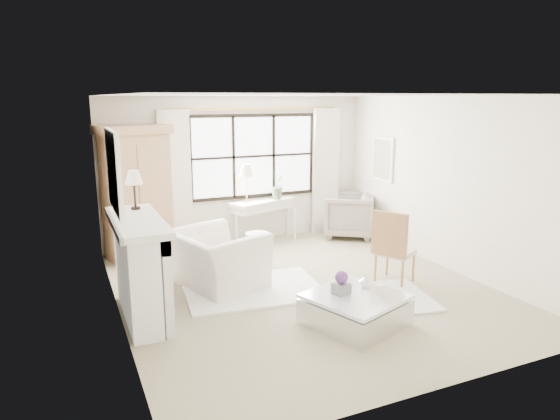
# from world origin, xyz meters

# --- Properties ---
(floor) EXTENTS (5.50, 5.50, 0.00)m
(floor) POSITION_xyz_m (0.00, 0.00, 0.00)
(floor) COLOR tan
(floor) RESTS_ON ground
(ceiling) EXTENTS (5.50, 5.50, 0.00)m
(ceiling) POSITION_xyz_m (0.00, 0.00, 2.70)
(ceiling) COLOR silver
(ceiling) RESTS_ON ground
(wall_back) EXTENTS (5.00, 0.00, 5.00)m
(wall_back) POSITION_xyz_m (0.00, 2.75, 1.35)
(wall_back) COLOR silver
(wall_back) RESTS_ON ground
(wall_front) EXTENTS (5.00, 0.00, 5.00)m
(wall_front) POSITION_xyz_m (0.00, -2.75, 1.35)
(wall_front) COLOR white
(wall_front) RESTS_ON ground
(wall_left) EXTENTS (0.00, 5.50, 5.50)m
(wall_left) POSITION_xyz_m (-2.50, 0.00, 1.35)
(wall_left) COLOR white
(wall_left) RESTS_ON ground
(wall_right) EXTENTS (0.00, 5.50, 5.50)m
(wall_right) POSITION_xyz_m (2.50, 0.00, 1.35)
(wall_right) COLOR white
(wall_right) RESTS_ON ground
(window_pane) EXTENTS (2.40, 0.02, 1.50)m
(window_pane) POSITION_xyz_m (0.30, 2.73, 1.60)
(window_pane) COLOR white
(window_pane) RESTS_ON wall_back
(window_frame) EXTENTS (2.50, 0.04, 1.50)m
(window_frame) POSITION_xyz_m (0.30, 2.72, 1.60)
(window_frame) COLOR black
(window_frame) RESTS_ON wall_back
(curtain_rod) EXTENTS (3.30, 0.04, 0.04)m
(curtain_rod) POSITION_xyz_m (0.30, 2.67, 2.47)
(curtain_rod) COLOR #A9843A
(curtain_rod) RESTS_ON wall_back
(curtain_left) EXTENTS (0.55, 0.10, 2.47)m
(curtain_left) POSITION_xyz_m (-1.20, 2.65, 1.24)
(curtain_left) COLOR silver
(curtain_left) RESTS_ON ground
(curtain_right) EXTENTS (0.55, 0.10, 2.47)m
(curtain_right) POSITION_xyz_m (1.80, 2.65, 1.24)
(curtain_right) COLOR silver
(curtain_right) RESTS_ON ground
(fireplace) EXTENTS (0.58, 1.66, 1.26)m
(fireplace) POSITION_xyz_m (-2.27, 0.00, 0.65)
(fireplace) COLOR silver
(fireplace) RESTS_ON ground
(mirror_frame) EXTENTS (0.05, 1.15, 0.95)m
(mirror_frame) POSITION_xyz_m (-2.47, 0.00, 1.84)
(mirror_frame) COLOR white
(mirror_frame) RESTS_ON wall_left
(mirror_glass) EXTENTS (0.02, 1.00, 0.80)m
(mirror_glass) POSITION_xyz_m (-2.44, 0.00, 1.84)
(mirror_glass) COLOR #B5B9C1
(mirror_glass) RESTS_ON wall_left
(art_frame) EXTENTS (0.04, 0.62, 0.82)m
(art_frame) POSITION_xyz_m (2.47, 1.70, 1.55)
(art_frame) COLOR white
(art_frame) RESTS_ON wall_right
(art_canvas) EXTENTS (0.01, 0.52, 0.72)m
(art_canvas) POSITION_xyz_m (2.45, 1.70, 1.55)
(art_canvas) COLOR #BBAF91
(art_canvas) RESTS_ON wall_right
(mantel_lamp) EXTENTS (0.22, 0.22, 0.51)m
(mantel_lamp) POSITION_xyz_m (-2.18, 0.54, 1.65)
(mantel_lamp) COLOR black
(mantel_lamp) RESTS_ON fireplace
(armoire) EXTENTS (1.27, 0.98, 2.24)m
(armoire) POSITION_xyz_m (-1.90, 2.44, 1.14)
(armoire) COLOR tan
(armoire) RESTS_ON floor
(console_table) EXTENTS (1.38, 0.85, 0.80)m
(console_table) POSITION_xyz_m (0.39, 2.52, 0.40)
(console_table) COLOR silver
(console_table) RESTS_ON floor
(console_lamp) EXTENTS (0.28, 0.28, 0.69)m
(console_lamp) POSITION_xyz_m (0.08, 2.53, 1.36)
(console_lamp) COLOR #A67A39
(console_lamp) RESTS_ON console_table
(orchid_plant) EXTENTS (0.36, 0.35, 0.51)m
(orchid_plant) POSITION_xyz_m (0.70, 2.51, 1.06)
(orchid_plant) COLOR #556F4A
(orchid_plant) RESTS_ON console_table
(side_table) EXTENTS (0.40, 0.40, 0.51)m
(side_table) POSITION_xyz_m (-0.17, 1.36, 0.33)
(side_table) COLOR silver
(side_table) RESTS_ON floor
(rug_left) EXTENTS (2.04, 1.55, 0.03)m
(rug_left) POSITION_xyz_m (-0.68, 0.25, 0.02)
(rug_left) COLOR white
(rug_left) RESTS_ON floor
(rug_right) EXTENTS (1.74, 1.44, 0.03)m
(rug_right) POSITION_xyz_m (0.68, -0.72, 0.01)
(rug_right) COLOR silver
(rug_right) RESTS_ON floor
(club_armchair) EXTENTS (1.43, 1.53, 0.82)m
(club_armchair) POSITION_xyz_m (-1.10, 0.62, 0.41)
(club_armchair) COLOR white
(club_armchair) RESTS_ON floor
(wingback_chair) EXTENTS (1.28, 1.27, 0.85)m
(wingback_chair) POSITION_xyz_m (2.05, 2.15, 0.42)
(wingback_chair) COLOR gray
(wingback_chair) RESTS_ON floor
(french_chair) EXTENTS (0.66, 0.65, 1.08)m
(french_chair) POSITION_xyz_m (1.33, -0.29, 0.31)
(french_chair) COLOR #A67545
(french_chair) RESTS_ON floor
(coffee_table) EXTENTS (1.28, 1.28, 0.38)m
(coffee_table) POSITION_xyz_m (0.05, -1.25, 0.18)
(coffee_table) COLOR silver
(coffee_table) RESTS_ON floor
(planter_box) EXTENTS (0.22, 0.22, 0.13)m
(planter_box) POSITION_xyz_m (-0.10, -1.16, 0.45)
(planter_box) COLOR slate
(planter_box) RESTS_ON coffee_table
(planter_flowers) EXTENTS (0.16, 0.16, 0.16)m
(planter_flowers) POSITION_xyz_m (-0.10, -1.16, 0.59)
(planter_flowers) COLOR #5B2F76
(planter_flowers) RESTS_ON planter_box
(pillar_candle) EXTENTS (0.10, 0.10, 0.12)m
(pillar_candle) POSITION_xyz_m (0.31, -1.35, 0.44)
(pillar_candle) COLOR white
(pillar_candle) RESTS_ON coffee_table
(coffee_vase) EXTENTS (0.15, 0.15, 0.15)m
(coffee_vase) POSITION_xyz_m (0.29, -1.09, 0.46)
(coffee_vase) COLOR silver
(coffee_vase) RESTS_ON coffee_table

